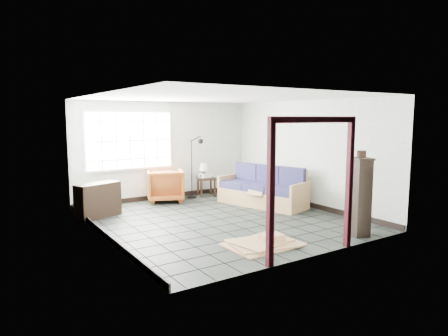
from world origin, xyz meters
TOP-DOWN VIEW (x-y plane):
  - ground at (0.00, 0.00)m, footprint 5.50×5.50m
  - room_shell at (0.00, 0.03)m, footprint 5.02×5.52m
  - window_panel at (-1.00, 2.70)m, footprint 2.32×0.08m
  - doorway_trim at (0.00, -2.70)m, footprint 1.80×0.08m
  - futon_sofa at (1.67, 0.61)m, footprint 1.42×2.37m
  - armchair at (-0.20, 2.37)m, footprint 1.13×1.10m
  - side_table at (1.06, 2.40)m, footprint 0.58×0.58m
  - table_lamp at (1.01, 2.44)m, footprint 0.27×0.27m
  - projector at (1.06, 2.45)m, footprint 0.34×0.28m
  - floor_lamp at (0.69, 2.31)m, footprint 0.44×0.45m
  - console_shelf at (-2.15, 1.62)m, footprint 1.05×0.69m
  - tall_shelf at (1.55, -2.40)m, footprint 0.44×0.49m
  - pot at (1.57, -2.36)m, footprint 0.18×0.18m
  - open_box at (1.54, 0.50)m, footprint 0.94×0.69m
  - cardboard_pile at (-0.32, -1.89)m, footprint 1.29×1.00m

SIDE VIEW (x-z plane):
  - ground at x=0.00m, z-range 0.00..0.00m
  - cardboard_pile at x=-0.32m, z-range -0.04..0.14m
  - open_box at x=1.54m, z-range -0.07..0.41m
  - futon_sofa at x=1.67m, z-range -0.14..0.85m
  - console_shelf at x=-2.15m, z-range 0.00..0.76m
  - side_table at x=1.06m, z-range 0.17..0.69m
  - armchair at x=-0.20m, z-range 0.00..0.93m
  - projector at x=1.06m, z-range 0.52..0.63m
  - tall_shelf at x=1.55m, z-range 0.01..1.47m
  - table_lamp at x=1.01m, z-range 0.60..0.99m
  - floor_lamp at x=0.69m, z-range 0.06..1.74m
  - doorway_trim at x=0.00m, z-range 0.28..2.48m
  - pot at x=1.57m, z-range 1.45..1.58m
  - window_panel at x=-1.00m, z-range 0.84..2.36m
  - room_shell at x=0.00m, z-range 0.37..2.98m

